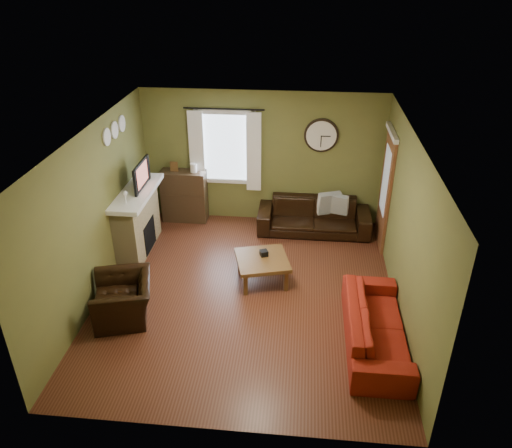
# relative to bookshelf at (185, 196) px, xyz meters

# --- Properties ---
(floor) EXTENTS (4.60, 5.20, 0.00)m
(floor) POSITION_rel_bookshelf_xyz_m (1.53, -2.39, -0.52)
(floor) COLOR #512718
(floor) RESTS_ON ground
(ceiling) EXTENTS (4.60, 5.20, 0.00)m
(ceiling) POSITION_rel_bookshelf_xyz_m (1.53, -2.39, 2.08)
(ceiling) COLOR white
(ceiling) RESTS_ON ground
(wall_left) EXTENTS (0.00, 5.20, 2.60)m
(wall_left) POSITION_rel_bookshelf_xyz_m (-0.77, -2.39, 0.78)
(wall_left) COLOR brown
(wall_left) RESTS_ON ground
(wall_right) EXTENTS (0.00, 5.20, 2.60)m
(wall_right) POSITION_rel_bookshelf_xyz_m (3.83, -2.39, 0.78)
(wall_right) COLOR brown
(wall_right) RESTS_ON ground
(wall_back) EXTENTS (4.60, 0.00, 2.60)m
(wall_back) POSITION_rel_bookshelf_xyz_m (1.53, 0.21, 0.78)
(wall_back) COLOR brown
(wall_back) RESTS_ON ground
(wall_front) EXTENTS (4.60, 0.00, 2.60)m
(wall_front) POSITION_rel_bookshelf_xyz_m (1.53, -4.99, 0.78)
(wall_front) COLOR brown
(wall_front) RESTS_ON ground
(fireplace) EXTENTS (0.40, 1.40, 1.10)m
(fireplace) POSITION_rel_bookshelf_xyz_m (-0.57, -1.24, 0.03)
(fireplace) COLOR tan
(fireplace) RESTS_ON floor
(firebox) EXTENTS (0.04, 0.60, 0.55)m
(firebox) POSITION_rel_bookshelf_xyz_m (-0.38, -1.24, -0.22)
(firebox) COLOR black
(firebox) RESTS_ON fireplace
(mantel) EXTENTS (0.58, 1.60, 0.08)m
(mantel) POSITION_rel_bookshelf_xyz_m (-0.54, -1.24, 0.62)
(mantel) COLOR white
(mantel) RESTS_ON fireplace
(tv) EXTENTS (0.08, 0.60, 0.35)m
(tv) POSITION_rel_bookshelf_xyz_m (-0.52, -1.09, 0.83)
(tv) COLOR black
(tv) RESTS_ON mantel
(tv_screen) EXTENTS (0.02, 0.62, 0.36)m
(tv_screen) POSITION_rel_bookshelf_xyz_m (-0.44, -1.09, 0.89)
(tv_screen) COLOR #994C3F
(tv_screen) RESTS_ON mantel
(medallion_left) EXTENTS (0.28, 0.28, 0.03)m
(medallion_left) POSITION_rel_bookshelf_xyz_m (-0.75, -1.59, 1.73)
(medallion_left) COLOR white
(medallion_left) RESTS_ON wall_left
(medallion_mid) EXTENTS (0.28, 0.28, 0.03)m
(medallion_mid) POSITION_rel_bookshelf_xyz_m (-0.75, -1.24, 1.73)
(medallion_mid) COLOR white
(medallion_mid) RESTS_ON wall_left
(medallion_right) EXTENTS (0.28, 0.28, 0.03)m
(medallion_right) POSITION_rel_bookshelf_xyz_m (-0.75, -0.89, 1.73)
(medallion_right) COLOR white
(medallion_right) RESTS_ON wall_left
(window_pane) EXTENTS (1.00, 0.02, 1.30)m
(window_pane) POSITION_rel_bookshelf_xyz_m (0.83, 0.19, 0.98)
(window_pane) COLOR silver
(window_pane) RESTS_ON wall_back
(curtain_rod) EXTENTS (0.03, 0.03, 1.50)m
(curtain_rod) POSITION_rel_bookshelf_xyz_m (0.83, 0.09, 1.75)
(curtain_rod) COLOR black
(curtain_rod) RESTS_ON wall_back
(curtain_left) EXTENTS (0.28, 0.04, 1.55)m
(curtain_left) POSITION_rel_bookshelf_xyz_m (0.28, 0.09, 0.93)
(curtain_left) COLOR white
(curtain_left) RESTS_ON wall_back
(curtain_right) EXTENTS (0.28, 0.04, 1.55)m
(curtain_right) POSITION_rel_bookshelf_xyz_m (1.38, 0.09, 0.93)
(curtain_right) COLOR white
(curtain_right) RESTS_ON wall_back
(wall_clock) EXTENTS (0.64, 0.06, 0.64)m
(wall_clock) POSITION_rel_bookshelf_xyz_m (2.63, 0.16, 1.28)
(wall_clock) COLOR white
(wall_clock) RESTS_ON wall_back
(door) EXTENTS (0.05, 0.90, 2.10)m
(door) POSITION_rel_bookshelf_xyz_m (3.80, -0.54, 0.53)
(door) COLOR brown
(door) RESTS_ON floor
(bookshelf) EXTENTS (0.88, 0.37, 1.04)m
(bookshelf) POSITION_rel_bookshelf_xyz_m (0.00, 0.00, 0.00)
(bookshelf) COLOR #382819
(bookshelf) RESTS_ON floor
(book) EXTENTS (0.23, 0.26, 0.02)m
(book) POSITION_rel_bookshelf_xyz_m (0.03, 0.34, 0.44)
(book) COLOR brown
(book) RESTS_ON bookshelf
(sofa_brown) EXTENTS (2.13, 0.83, 0.62)m
(sofa_brown) POSITION_rel_bookshelf_xyz_m (2.57, -0.23, -0.21)
(sofa_brown) COLOR black
(sofa_brown) RESTS_ON floor
(pillow_left) EXTENTS (0.46, 0.28, 0.44)m
(pillow_left) POSITION_rel_bookshelf_xyz_m (2.85, -0.10, 0.03)
(pillow_left) COLOR #969C9C
(pillow_left) RESTS_ON sofa_brown
(pillow_right) EXTENTS (0.41, 0.23, 0.39)m
(pillow_right) POSITION_rel_bookshelf_xyz_m (3.02, -0.14, 0.03)
(pillow_right) COLOR #969C9C
(pillow_right) RESTS_ON sofa_brown
(sofa_red) EXTENTS (0.80, 2.04, 0.59)m
(sofa_red) POSITION_rel_bookshelf_xyz_m (3.41, -3.34, -0.22)
(sofa_red) COLOR maroon
(sofa_red) RESTS_ON floor
(armchair) EXTENTS (1.06, 1.14, 0.62)m
(armchair) POSITION_rel_bookshelf_xyz_m (-0.22, -3.12, -0.21)
(armchair) COLOR black
(armchair) RESTS_ON floor
(coffee_table) EXTENTS (1.00, 1.00, 0.43)m
(coffee_table) POSITION_rel_bookshelf_xyz_m (1.73, -2.02, -0.30)
(coffee_table) COLOR brown
(coffee_table) RESTS_ON floor
(tissue_box) EXTENTS (0.16, 0.16, 0.09)m
(tissue_box) POSITION_rel_bookshelf_xyz_m (1.75, -1.92, -0.12)
(tissue_box) COLOR black
(tissue_box) RESTS_ON coffee_table
(wine_glass_a) EXTENTS (0.08, 0.08, 0.22)m
(wine_glass_a) POSITION_rel_bookshelf_xyz_m (-0.52, -1.74, 0.77)
(wine_glass_a) COLOR white
(wine_glass_a) RESTS_ON mantel
(wine_glass_b) EXTENTS (0.07, 0.07, 0.21)m
(wine_glass_b) POSITION_rel_bookshelf_xyz_m (-0.52, -1.75, 0.77)
(wine_glass_b) COLOR white
(wine_glass_b) RESTS_ON mantel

